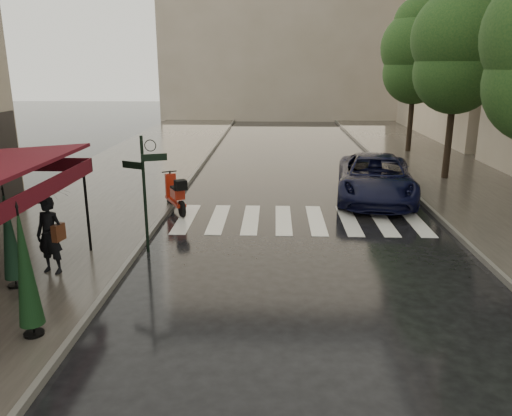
# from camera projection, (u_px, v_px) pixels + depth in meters

# --- Properties ---
(ground) EXTENTS (120.00, 120.00, 0.00)m
(ground) POSITION_uv_depth(u_px,v_px,m) (170.00, 304.00, 10.37)
(ground) COLOR black
(ground) RESTS_ON ground
(sidewalk_near) EXTENTS (6.00, 60.00, 0.12)m
(sidewalk_near) POSITION_uv_depth(u_px,v_px,m) (124.00, 176.00, 22.05)
(sidewalk_near) COLOR #38332D
(sidewalk_near) RESTS_ON ground
(sidewalk_far) EXTENTS (5.50, 60.00, 0.12)m
(sidewalk_far) POSITION_uv_depth(u_px,v_px,m) (462.00, 179.00, 21.52)
(sidewalk_far) COLOR #38332D
(sidewalk_far) RESTS_ON ground
(curb_near) EXTENTS (0.12, 60.00, 0.16)m
(curb_near) POSITION_uv_depth(u_px,v_px,m) (193.00, 176.00, 21.93)
(curb_near) COLOR #595651
(curb_near) RESTS_ON ground
(curb_far) EXTENTS (0.12, 60.00, 0.16)m
(curb_far) POSITION_uv_depth(u_px,v_px,m) (397.00, 178.00, 21.61)
(curb_far) COLOR #595651
(curb_far) RESTS_ON ground
(crosswalk) EXTENTS (7.85, 3.20, 0.01)m
(crosswalk) POSITION_uv_depth(u_px,v_px,m) (300.00, 220.00, 16.03)
(crosswalk) COLOR silver
(crosswalk) RESTS_ON ground
(signpost) EXTENTS (1.17, 0.29, 3.10)m
(signpost) POSITION_uv_depth(u_px,v_px,m) (144.00, 185.00, 12.79)
(signpost) COLOR black
(signpost) RESTS_ON ground
(backdrop_building) EXTENTS (22.00, 6.00, 20.00)m
(backdrop_building) POSITION_uv_depth(u_px,v_px,m) (286.00, 4.00, 44.01)
(backdrop_building) COLOR gray
(backdrop_building) RESTS_ON ground
(tree_mid) EXTENTS (3.80, 3.80, 8.34)m
(tree_mid) POSITION_uv_depth(u_px,v_px,m) (459.00, 44.00, 20.02)
(tree_mid) COLOR black
(tree_mid) RESTS_ON sidewalk_far
(tree_far) EXTENTS (3.80, 3.80, 8.16)m
(tree_far) POSITION_uv_depth(u_px,v_px,m) (416.00, 52.00, 26.77)
(tree_far) COLOR black
(tree_far) RESTS_ON sidewalk_far
(pedestrian_with_umbrella) EXTENTS (1.30, 1.31, 2.53)m
(pedestrian_with_umbrella) POSITION_uv_depth(u_px,v_px,m) (46.00, 203.00, 11.24)
(pedestrian_with_umbrella) COLOR black
(pedestrian_with_umbrella) RESTS_ON sidewalk_near
(scooter) EXTENTS (1.08, 1.78, 1.28)m
(scooter) POSITION_uv_depth(u_px,v_px,m) (176.00, 195.00, 16.74)
(scooter) COLOR black
(scooter) RESTS_ON ground
(parked_car) EXTENTS (3.42, 6.10, 1.61)m
(parked_car) POSITION_uv_depth(u_px,v_px,m) (375.00, 178.00, 18.35)
(parked_car) COLOR black
(parked_car) RESTS_ON ground
(parasol_front) EXTENTS (0.44, 0.44, 2.44)m
(parasol_front) POSITION_uv_depth(u_px,v_px,m) (25.00, 267.00, 8.62)
(parasol_front) COLOR black
(parasol_front) RESTS_ON sidewalk_near
(parasol_back) EXTENTS (0.42, 0.42, 2.24)m
(parasol_back) POSITION_uv_depth(u_px,v_px,m) (9.00, 234.00, 10.61)
(parasol_back) COLOR black
(parasol_back) RESTS_ON sidewalk_near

